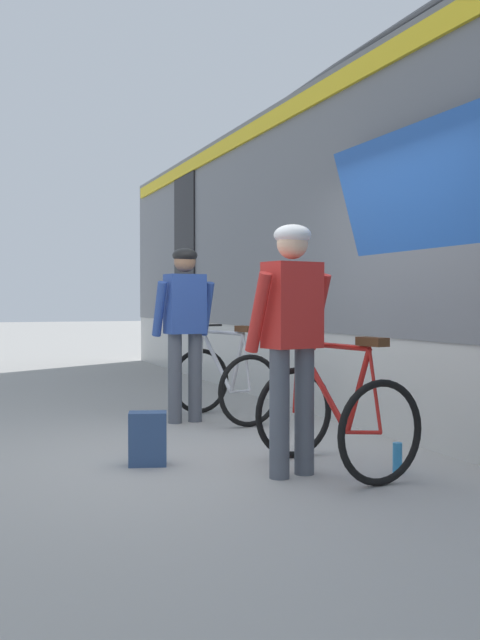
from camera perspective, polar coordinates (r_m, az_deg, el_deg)
The scene contains 7 objects.
ground_plane at distance 5.89m, azimuth -1.17°, elevation -10.57°, with size 80.00×80.00×0.00m, color #A09E99.
cyclist_near_in_red at distance 5.18m, azimuth 4.02°, elevation -0.47°, with size 0.65×0.39×1.76m.
cyclist_far_in_blue at distance 7.50m, azimuth -4.27°, elevation 0.12°, with size 0.63×0.35×1.76m.
bicycle_near_red at distance 5.43m, azimuth 7.30°, elevation -7.30°, with size 0.86×1.16×0.99m.
bicycle_far_silver at distance 7.68m, azimuth -1.24°, elevation -4.72°, with size 0.89×1.18×0.99m.
backpack_on_platform at distance 5.64m, azimuth -7.12°, elevation -9.05°, with size 0.28×0.18×0.40m, color navy.
water_bottle_near_the_bikes at distance 5.50m, azimuth 12.02°, elevation -10.33°, with size 0.07×0.07×0.22m, color #338CCC.
Camera 1 is at (-1.98, -5.41, 1.23)m, focal length 41.58 mm.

